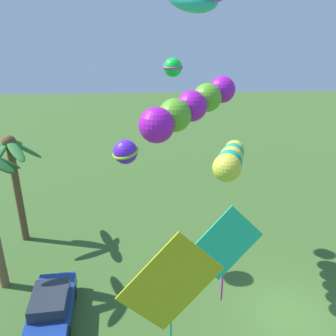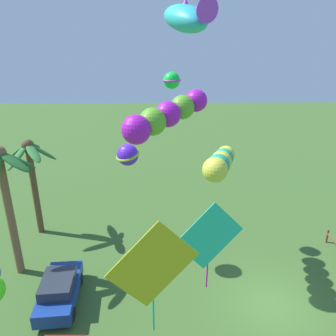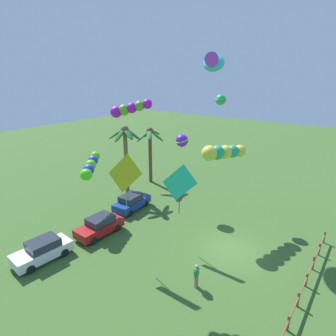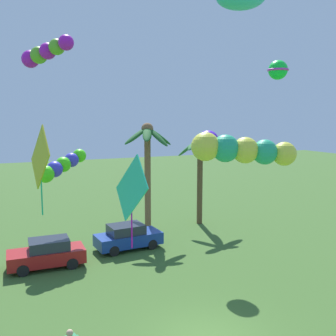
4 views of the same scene
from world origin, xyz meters
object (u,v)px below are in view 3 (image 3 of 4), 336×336
palm_tree_0 (125,144)px  parked_car_2 (42,250)px  kite_ball_0 (221,100)px  kite_tube_4 (130,108)px  parked_car_0 (100,226)px  spectator_0 (196,276)px  kite_diamond_6 (179,183)px  palm_tree_1 (150,142)px  kite_diamond_5 (125,174)px  parked_car_1 (132,202)px  kite_fish_1 (214,62)px  kite_tube_3 (223,152)px  kite_tube_2 (90,166)px  kite_ball_7 (182,141)px

palm_tree_0 → parked_car_2: bearing=-163.7°
kite_ball_0 → kite_tube_4: size_ratio=0.68×
parked_car_0 → spectator_0: size_ratio=2.48×
spectator_0 → kite_diamond_6: kite_diamond_6 is taller
parked_car_0 → spectator_0: spectator_0 is taller
palm_tree_1 → kite_diamond_6: 13.37m
kite_tube_4 → kite_diamond_5: bearing=134.0°
parked_car_1 → parked_car_2: (-9.38, -0.50, 0.00)m
parked_car_2 → kite_fish_1: bearing=-24.7°
palm_tree_0 → spectator_0: bearing=-119.3°
kite_fish_1 → kite_tube_3: bearing=-118.2°
kite_tube_3 → kite_tube_4: 8.76m
palm_tree_0 → kite_ball_0: kite_ball_0 is taller
parked_car_2 → palm_tree_1: bearing=13.2°
kite_diamond_6 → kite_ball_0: bearing=8.6°
kite_tube_2 → kite_diamond_5: bearing=-105.8°
parked_car_2 → kite_tube_4: bearing=-46.3°
palm_tree_0 → parked_car_1: 6.13m
palm_tree_1 → kite_tube_4: 15.31m
parked_car_1 → kite_tube_3: size_ratio=0.95×
parked_car_2 → kite_ball_0: kite_ball_0 is taller
kite_ball_0 → kite_diamond_5: (-11.34, 0.90, -4.02)m
spectator_0 → kite_tube_3: size_ratio=0.37×
kite_tube_2 → kite_tube_3: bearing=-56.7°
palm_tree_1 → parked_car_0: size_ratio=1.68×
parked_car_0 → kite_tube_3: 11.57m
palm_tree_0 → kite_ball_7: palm_tree_0 is taller
spectator_0 → kite_ball_7: size_ratio=0.88×
kite_tube_2 → parked_car_1: bearing=-16.0°
kite_tube_3 → kite_ball_7: (1.17, 4.78, 0.05)m
parked_car_1 → spectator_0: size_ratio=2.53×
parked_car_2 → kite_diamond_5: kite_diamond_5 is taller
palm_tree_1 → kite_fish_1: size_ratio=1.65×
parked_car_1 → kite_tube_4: (-4.91, -5.18, 9.67)m
palm_tree_1 → kite_tube_4: (-11.54, -8.43, 5.49)m
spectator_0 → kite_ball_0: 15.38m
palm_tree_0 → kite_tube_3: bearing=-90.1°
parked_car_1 → palm_tree_0: bearing=50.8°
parked_car_0 → kite_diamond_6: size_ratio=1.02×
kite_tube_2 → parked_car_0: bearing=-119.3°
palm_tree_1 → kite_diamond_5: kite_diamond_5 is taller
palm_tree_0 → kite_diamond_6: size_ratio=1.93×
palm_tree_0 → kite_tube_3: (-0.01, -11.01, 0.96)m
kite_tube_2 → kite_ball_7: size_ratio=1.67×
kite_fish_1 → kite_ball_7: (0.24, 3.04, -6.71)m
palm_tree_1 → kite_tube_3: (-4.24, -11.33, 1.60)m
spectator_0 → kite_tube_3: (7.52, 2.40, 5.72)m
kite_tube_3 → kite_diamond_6: bearing=165.7°
palm_tree_0 → spectator_0: (-7.54, -13.41, -4.76)m
parked_car_2 → kite_ball_7: size_ratio=2.21×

